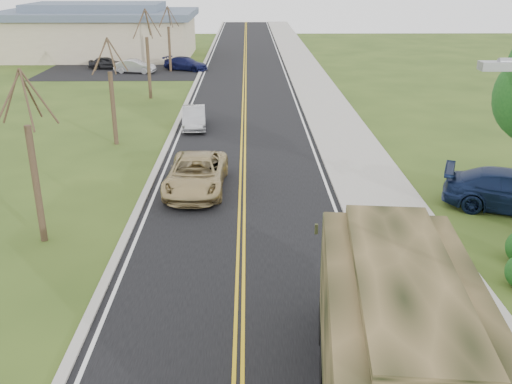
{
  "coord_description": "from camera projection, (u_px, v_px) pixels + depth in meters",
  "views": [
    {
      "loc": [
        0.26,
        -8.36,
        8.98
      ],
      "look_at": [
        0.53,
        10.0,
        1.8
      ],
      "focal_mm": 40.0,
      "sensor_mm": 36.0,
      "label": 1
    }
  ],
  "objects": [
    {
      "name": "sedan_silver",
      "position": [
        194.0,
        117.0,
        34.43
      ],
      "size": [
        1.68,
        3.99,
        1.28
      ],
      "primitive_type": "imported",
      "rotation": [
        0.0,
        0.0,
        0.08
      ],
      "color": "#A2A3A7",
      "rests_on": "ground"
    },
    {
      "name": "bare_tree_d",
      "position": [
        169.0,
        44.0,
        52.86
      ],
      "size": [
        1.88,
        2.2,
        5.91
      ],
      "color": "#38281C",
      "rests_on": "ground"
    },
    {
      "name": "sidewalk_right",
      "position": [
        314.0,
        82.0,
        48.36
      ],
      "size": [
        3.2,
        120.0,
        0.1
      ],
      "primitive_type": "cube",
      "color": "#9E998E",
      "rests_on": "ground"
    },
    {
      "name": "curb_left",
      "position": [
        196.0,
        83.0,
        48.22
      ],
      "size": [
        0.3,
        120.0,
        0.1
      ],
      "primitive_type": "cube",
      "color": "#9E998E",
      "rests_on": "ground"
    },
    {
      "name": "lot_car_navy",
      "position": [
        186.0,
        64.0,
        54.18
      ],
      "size": [
        4.63,
        3.3,
        1.25
      ],
      "primitive_type": "imported",
      "rotation": [
        0.0,
        0.0,
        1.16
      ],
      "color": "#10133C",
      "rests_on": "ground"
    },
    {
      "name": "bare_tree_a",
      "position": [
        34.0,
        171.0,
        19.31
      ],
      "size": [
        1.93,
        2.26,
        6.08
      ],
      "color": "#38281C",
      "rests_on": "ground"
    },
    {
      "name": "bare_tree_c",
      "position": [
        148.0,
        61.0,
        41.6
      ],
      "size": [
        2.04,
        2.39,
        6.42
      ],
      "color": "#38281C",
      "rests_on": "ground"
    },
    {
      "name": "suv_champagne",
      "position": [
        196.0,
        174.0,
        24.62
      ],
      "size": [
        2.64,
        5.39,
        1.47
      ],
      "primitive_type": "imported",
      "rotation": [
        0.0,
        0.0,
        -0.04
      ],
      "color": "tan",
      "rests_on": "ground"
    },
    {
      "name": "commercial_building",
      "position": [
        98.0,
        32.0,
        61.97
      ],
      "size": [
        25.5,
        21.5,
        5.65
      ],
      "color": "tan",
      "rests_on": "ground"
    },
    {
      "name": "bare_tree_b",
      "position": [
        112.0,
        100.0,
        30.54
      ],
      "size": [
        1.83,
        2.14,
        5.73
      ],
      "color": "#38281C",
      "rests_on": "ground"
    },
    {
      "name": "road",
      "position": [
        245.0,
        83.0,
        48.29
      ],
      "size": [
        8.0,
        120.0,
        0.01
      ],
      "primitive_type": "cube",
      "color": "black",
      "rests_on": "ground"
    },
    {
      "name": "curb_right",
      "position": [
        293.0,
        82.0,
        48.33
      ],
      "size": [
        0.3,
        120.0,
        0.12
      ],
      "primitive_type": "cube",
      "color": "#9E998E",
      "rests_on": "ground"
    },
    {
      "name": "lot_car_dark",
      "position": [
        107.0,
        63.0,
        54.94
      ],
      "size": [
        3.44,
        1.41,
        1.17
      ],
      "primitive_type": "imported",
      "rotation": [
        0.0,
        0.0,
        1.58
      ],
      "color": "black",
      "rests_on": "ground"
    },
    {
      "name": "lot_car_silver",
      "position": [
        135.0,
        66.0,
        52.74
      ],
      "size": [
        3.95,
        1.99,
        1.24
      ],
      "primitive_type": "imported",
      "rotation": [
        0.0,
        0.0,
        1.39
      ],
      "color": "#ADADB2",
      "rests_on": "ground"
    },
    {
      "name": "military_truck",
      "position": [
        393.0,
        325.0,
        11.55
      ],
      "size": [
        3.52,
        8.13,
        3.94
      ],
      "rotation": [
        0.0,
        0.0,
        -0.1
      ],
      "color": "black",
      "rests_on": "ground"
    }
  ]
}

